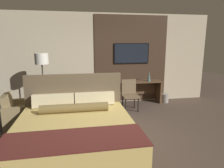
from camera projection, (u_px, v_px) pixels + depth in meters
The scene contains 11 objects.
ground_plane at pixel (115, 140), 4.02m from camera, with size 16.00×16.00×0.00m, color #4C3D33.
wall_back_tv_panel at pixel (103, 59), 6.26m from camera, with size 7.20×0.09×2.80m.
bed at pixel (75, 132), 3.57m from camera, with size 2.06×2.12×1.25m.
desk at pixel (132, 88), 6.35m from camera, with size 1.83×0.45×0.72m.
tv at pixel (131, 53), 6.30m from camera, with size 1.13×0.04×0.64m.
desk_chair at pixel (130, 92), 5.73m from camera, with size 0.47×0.46×0.87m.
armchair_by_window at pixel (21, 114), 4.75m from camera, with size 0.87×0.89×0.76m.
floor_lamp at pixel (42, 64), 5.14m from camera, with size 0.34×0.34×1.65m.
vase_tall at pixel (149, 76), 6.27m from camera, with size 0.10×0.10×0.32m.
vase_short at pixel (117, 79), 6.13m from camera, with size 0.10×0.10×0.21m.
waste_bin at pixel (165, 98), 6.49m from camera, with size 0.22×0.22×0.28m.
Camera 1 is at (-0.72, -3.63, 1.93)m, focal length 32.00 mm.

